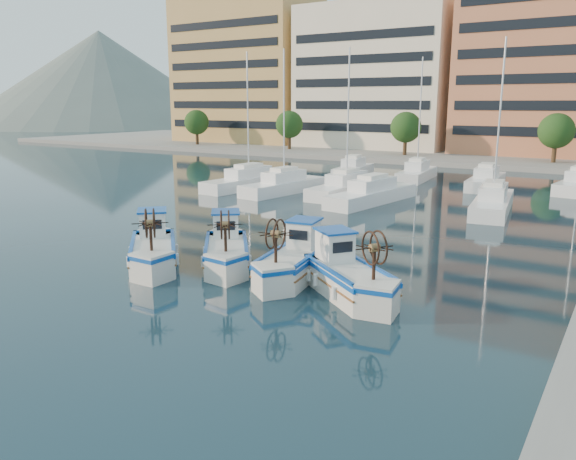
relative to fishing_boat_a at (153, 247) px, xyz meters
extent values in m
plane|color=#1A3545|center=(5.85, -0.11, -0.84)|extent=(300.00, 300.00, 0.00)
cube|color=gray|center=(5.85, 66.89, -0.54)|extent=(180.00, 40.00, 0.60)
cube|color=tan|center=(-42.15, 64.89, 11.76)|extent=(24.00, 14.00, 24.00)
cube|color=black|center=(-42.15, 57.89, 11.76)|extent=(22.08, 0.12, 21.60)
cube|color=#F4E1C2|center=(-17.15, 64.89, 10.26)|extent=(23.00, 14.00, 21.00)
cube|color=black|center=(-17.15, 57.89, 10.26)|extent=(21.16, 0.12, 18.90)
cube|color=#C6734D|center=(6.85, 64.89, 12.26)|extent=(22.00, 14.00, 25.00)
cube|color=black|center=(6.85, 57.89, 12.26)|extent=(20.24, 0.12, 22.50)
cylinder|color=#3F2B19|center=(-44.15, 53.39, 0.66)|extent=(0.50, 0.50, 3.00)
sphere|color=#264E1B|center=(-44.15, 53.39, 3.36)|extent=(4.00, 4.00, 4.00)
cylinder|color=#3F2B19|center=(-26.15, 53.39, 0.66)|extent=(0.50, 0.50, 3.00)
sphere|color=#264E1B|center=(-26.15, 53.39, 3.36)|extent=(4.00, 4.00, 4.00)
cylinder|color=#3F2B19|center=(-8.15, 53.39, 0.66)|extent=(0.50, 0.50, 3.00)
sphere|color=#264E1B|center=(-8.15, 53.39, 3.36)|extent=(4.00, 4.00, 4.00)
cylinder|color=#3F2B19|center=(9.85, 53.39, 0.66)|extent=(0.50, 0.50, 3.00)
sphere|color=#264E1B|center=(9.85, 53.39, 3.36)|extent=(4.00, 4.00, 4.00)
cone|color=slate|center=(-134.15, 109.89, -0.84)|extent=(180.00, 180.00, 60.00)
cube|color=white|center=(-10.46, 21.74, -0.34)|extent=(3.04, 10.28, 1.00)
cylinder|color=silver|center=(-10.46, 21.74, 5.16)|extent=(0.12, 0.12, 11.00)
cube|color=white|center=(-6.35, 21.07, -0.34)|extent=(3.32, 9.11, 1.00)
cylinder|color=silver|center=(-6.35, 21.07, 5.16)|extent=(0.12, 0.12, 11.00)
cube|color=white|center=(-1.51, 22.92, -0.34)|extent=(2.48, 9.73, 1.00)
cylinder|color=silver|center=(-1.51, 22.92, 5.16)|extent=(0.12, 0.12, 11.00)
cube|color=white|center=(1.76, 20.67, -0.34)|extent=(3.43, 10.03, 1.00)
cube|color=white|center=(10.21, 21.80, -0.34)|extent=(3.47, 9.57, 1.00)
cylinder|color=silver|center=(10.21, 21.80, 5.16)|extent=(0.12, 0.12, 11.00)
cube|color=white|center=(-6.35, 34.22, -0.34)|extent=(3.15, 7.59, 1.00)
cube|color=white|center=(0.16, 34.86, -0.34)|extent=(2.97, 8.16, 1.00)
cylinder|color=silver|center=(0.16, 34.86, 5.16)|extent=(0.12, 0.12, 11.00)
cube|color=white|center=(7.09, 33.19, -0.34)|extent=(2.83, 8.72, 1.00)
cube|color=silver|center=(0.11, -0.11, -0.28)|extent=(4.54, 4.58, 1.13)
cube|color=#0C44A1|center=(0.11, -0.11, 0.15)|extent=(4.67, 4.71, 0.17)
cube|color=#1C90DD|center=(0.11, -0.11, 0.09)|extent=(3.92, 3.96, 0.06)
cube|color=white|center=(-0.79, 0.81, 0.88)|extent=(1.82, 1.82, 1.18)
cube|color=#0C44A1|center=(-0.79, 0.81, 1.52)|extent=(2.05, 2.05, 0.09)
cylinder|color=#331E14|center=(1.46, -1.49, 0.91)|extent=(0.13, 0.13, 1.25)
cylinder|color=brown|center=(1.46, -1.49, 1.58)|extent=(0.46, 0.46, 0.30)
torus|color=#331E14|center=(1.34, -1.60, 1.58)|extent=(0.93, 0.95, 1.26)
torus|color=#331E14|center=(1.57, -1.38, 1.58)|extent=(0.93, 0.95, 1.26)
cube|color=silver|center=(2.98, 1.62, -0.29)|extent=(4.21, 4.64, 1.10)
cube|color=#0C44A1|center=(2.98, 1.62, 0.13)|extent=(4.34, 4.78, 0.17)
cube|color=#1C90DD|center=(2.98, 1.62, 0.07)|extent=(3.61, 4.03, 0.06)
cube|color=white|center=(2.20, 2.61, 0.84)|extent=(1.75, 1.79, 1.16)
cube|color=#0C44A1|center=(2.20, 2.61, 1.47)|extent=(1.97, 2.01, 0.08)
cylinder|color=#331E14|center=(4.15, 0.14, 0.87)|extent=(0.13, 0.13, 1.22)
cylinder|color=brown|center=(4.15, 0.14, 1.52)|extent=(0.45, 0.44, 0.29)
torus|color=#331E14|center=(4.02, 0.04, 1.52)|extent=(0.82, 1.01, 1.23)
torus|color=#331E14|center=(4.27, 0.23, 1.52)|extent=(0.82, 1.01, 1.23)
cube|color=silver|center=(6.52, 1.73, -0.29)|extent=(2.63, 4.66, 1.10)
cube|color=#0C44A1|center=(6.52, 1.73, 0.13)|extent=(2.71, 4.80, 0.17)
cube|color=#1C90DD|center=(6.52, 1.73, 0.06)|extent=(2.14, 4.16, 0.06)
cube|color=white|center=(6.30, 2.97, 0.84)|extent=(1.37, 1.54, 1.15)
cube|color=#0C44A1|center=(6.30, 2.97, 1.47)|extent=(1.56, 1.73, 0.08)
cylinder|color=#331E14|center=(6.85, -0.13, 0.87)|extent=(0.13, 0.13, 1.22)
cylinder|color=brown|center=(6.85, -0.13, 1.52)|extent=(0.38, 0.35, 0.29)
torus|color=#331E14|center=(6.70, -0.15, 1.52)|extent=(0.29, 1.22, 1.23)
torus|color=#331E14|center=(7.01, -0.10, 1.52)|extent=(0.29, 1.22, 1.23)
cube|color=silver|center=(9.48, 1.01, -0.28)|extent=(4.70, 4.20, 1.11)
cube|color=#0C44A1|center=(9.48, 1.01, 0.14)|extent=(4.84, 4.32, 0.17)
cube|color=#1C90DD|center=(9.48, 1.01, 0.07)|extent=(4.09, 3.59, 0.06)
cube|color=white|center=(8.46, 1.78, 0.86)|extent=(1.80, 1.76, 1.17)
cube|color=#0C44A1|center=(8.46, 1.78, 1.49)|extent=(2.02, 1.98, 0.08)
cylinder|color=#331E14|center=(11.00, -0.13, 0.89)|extent=(0.13, 0.13, 1.23)
cylinder|color=brown|center=(11.00, -0.13, 1.54)|extent=(0.44, 0.45, 0.30)
torus|color=#331E14|center=(10.91, -0.26, 1.54)|extent=(1.04, 0.80, 1.24)
torus|color=#331E14|center=(11.10, 0.00, 1.54)|extent=(1.04, 0.80, 1.24)
camera|label=1|loc=(18.58, -17.79, 6.50)|focal=35.00mm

